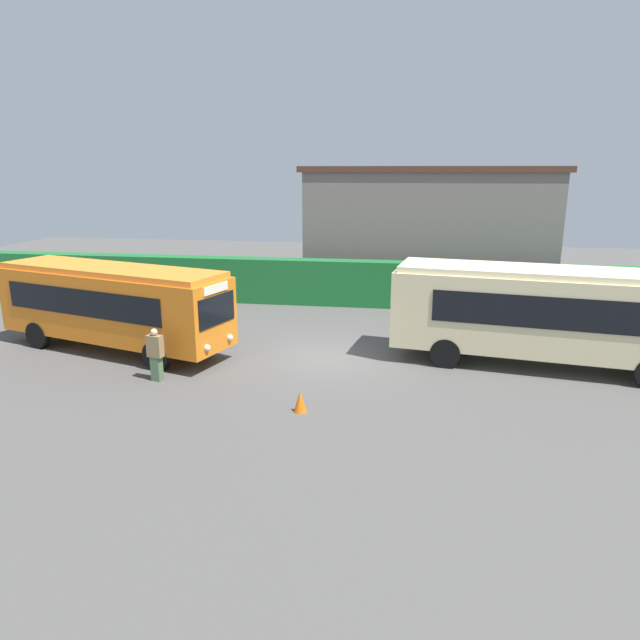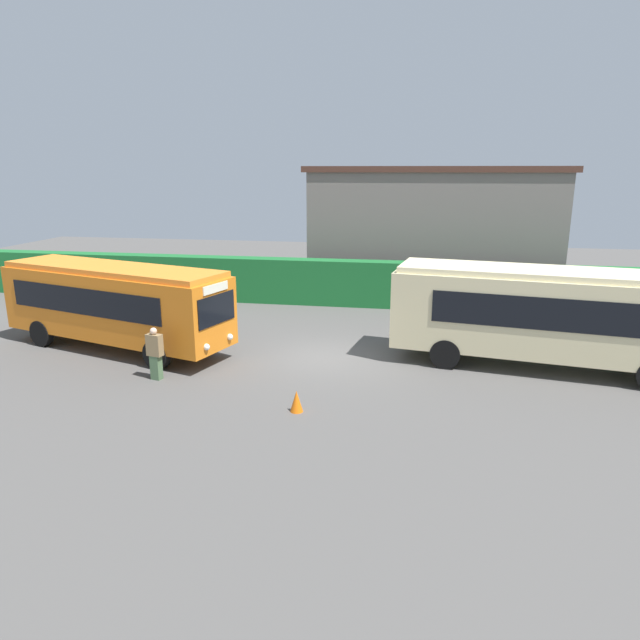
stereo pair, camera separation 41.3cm
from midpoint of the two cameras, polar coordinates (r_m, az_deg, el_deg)
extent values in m
plane|color=#514F4C|center=(20.16, -0.01, -3.73)|extent=(64.00, 64.00, 0.00)
cube|color=orange|center=(21.84, -20.60, 1.48)|extent=(9.36, 4.82, 2.35)
cube|color=orange|center=(21.60, -20.91, 4.77)|extent=(9.05, 4.56, 0.20)
cube|color=black|center=(22.80, -19.08, 2.87)|extent=(6.80, 2.06, 0.94)
cube|color=black|center=(21.23, -23.50, 1.60)|extent=(6.80, 2.06, 0.94)
cube|color=black|center=(18.81, -10.96, 1.00)|extent=(0.58, 1.84, 0.99)
cube|color=silver|center=(18.66, -11.07, 3.13)|extent=(0.40, 1.24, 0.28)
cylinder|color=black|center=(21.05, -12.87, -1.87)|extent=(1.04, 0.55, 1.00)
cylinder|color=black|center=(19.52, -16.72, -3.48)|extent=(1.04, 0.55, 1.00)
cylinder|color=black|center=(24.85, -23.12, -0.14)|extent=(1.04, 0.55, 1.00)
cylinder|color=black|center=(23.57, -26.95, -1.35)|extent=(1.04, 0.55, 1.00)
sphere|color=silver|center=(19.59, -9.66, -1.74)|extent=(0.22, 0.22, 0.22)
sphere|color=silver|center=(18.61, -11.92, -2.75)|extent=(0.22, 0.22, 0.22)
cube|color=beige|center=(20.09, 21.21, 0.63)|extent=(10.19, 4.01, 2.57)
cube|color=#F8E8B2|center=(19.82, 21.58, 4.51)|extent=(9.87, 3.77, 0.20)
cube|color=black|center=(18.82, 22.38, 0.56)|extent=(7.65, 1.25, 1.03)
cube|color=black|center=(21.28, 21.94, 2.17)|extent=(7.65, 1.25, 1.03)
cube|color=black|center=(20.32, 7.18, 2.58)|extent=(0.36, 2.03, 1.08)
cube|color=silver|center=(20.16, 7.25, 4.80)|extent=(0.25, 1.36, 0.28)
cylinder|color=black|center=(19.39, 11.89, -3.27)|extent=(1.03, 0.43, 1.00)
cylinder|color=black|center=(21.57, 12.58, -1.45)|extent=(1.03, 0.43, 1.00)
cylinder|color=black|center=(21.94, 28.77, -2.70)|extent=(1.03, 0.43, 1.00)
sphere|color=silver|center=(19.97, 6.64, -1.30)|extent=(0.22, 0.22, 0.22)
sphere|color=silver|center=(21.27, 7.39, -0.32)|extent=(0.22, 0.22, 0.22)
cube|color=#334C8C|center=(25.78, -15.52, 0.86)|extent=(0.32, 0.34, 0.84)
cube|color=olive|center=(25.61, -15.64, 2.58)|extent=(0.38, 0.49, 0.74)
sphere|color=brown|center=(25.51, -15.71, 3.64)|extent=(0.23, 0.23, 0.23)
cube|color=#4C6B47|center=(18.63, -16.71, -4.70)|extent=(0.36, 0.30, 0.79)
cube|color=olive|center=(18.40, -16.88, -2.52)|extent=(0.54, 0.36, 0.69)
sphere|color=beige|center=(18.28, -16.99, -1.17)|extent=(0.22, 0.22, 0.22)
cube|color=#334C8C|center=(21.78, -11.84, -1.49)|extent=(0.33, 0.37, 0.83)
cube|color=olive|center=(21.58, -11.95, 0.49)|extent=(0.42, 0.53, 0.72)
sphere|color=tan|center=(21.46, -12.02, 1.72)|extent=(0.23, 0.23, 0.23)
cube|color=#1B652D|center=(27.57, 2.61, 3.73)|extent=(44.00, 1.00, 2.20)
cube|color=slate|center=(31.47, 10.32, 8.68)|extent=(12.63, 5.64, 6.30)
cube|color=#4C2D23|center=(31.30, 10.61, 14.69)|extent=(13.13, 5.86, 0.30)
cone|color=orange|center=(15.68, -2.77, -8.19)|extent=(0.36, 0.36, 0.60)
camera|label=1|loc=(0.21, -90.60, -0.16)|focal=31.81mm
camera|label=2|loc=(0.21, 89.40, 0.16)|focal=31.81mm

